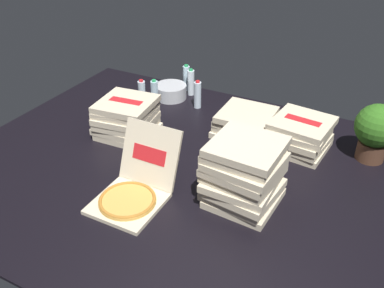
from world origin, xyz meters
TOP-DOWN VIEW (x-y plane):
  - ground_plane at (0.00, 0.00)m, footprint 3.20×2.40m
  - open_pizza_box at (-0.18, -0.41)m, footprint 0.38×0.54m
  - pizza_stack_right_near at (-0.66, 0.20)m, footprint 0.44×0.45m
  - pizza_stack_center_near at (0.12, 0.63)m, footprint 0.42×0.41m
  - pizza_stack_left_mid at (0.54, 0.59)m, footprint 0.44×0.44m
  - pizza_stack_right_mid at (0.40, -0.14)m, footprint 0.44×0.44m
  - ice_bucket at (-0.68, 0.89)m, footprint 0.28×0.28m
  - water_bottle_0 at (-0.63, 1.10)m, footprint 0.06×0.06m
  - water_bottle_1 at (-0.55, 1.04)m, footprint 0.06×0.06m
  - water_bottle_2 at (-0.81, 0.64)m, footprint 0.06×0.06m
  - water_bottle_3 at (-0.72, 0.69)m, footprint 0.06×0.06m
  - water_bottle_4 at (-0.39, 0.84)m, footprint 0.06×0.06m
  - potted_plant at (1.02, 0.70)m, footprint 0.29×0.29m

SIDE VIEW (x-z plane):
  - ground_plane at x=0.00m, z-range -0.02..0.00m
  - ice_bucket at x=-0.68m, z-range 0.00..0.12m
  - open_pizza_box at x=-0.18m, z-range -0.12..0.27m
  - pizza_stack_center_near at x=0.12m, z-range 0.00..0.18m
  - pizza_stack_left_mid at x=0.54m, z-range 0.00..0.23m
  - water_bottle_0 at x=-0.63m, z-range -0.01..0.24m
  - water_bottle_1 at x=-0.55m, z-range -0.01..0.24m
  - water_bottle_2 at x=-0.81m, z-range -0.01..0.24m
  - water_bottle_3 at x=-0.72m, z-range -0.01..0.24m
  - water_bottle_4 at x=-0.39m, z-range -0.01..0.24m
  - pizza_stack_right_near at x=-0.66m, z-range 0.00..0.28m
  - pizza_stack_right_mid at x=0.40m, z-range 0.00..0.41m
  - potted_plant at x=1.02m, z-range 0.03..0.43m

